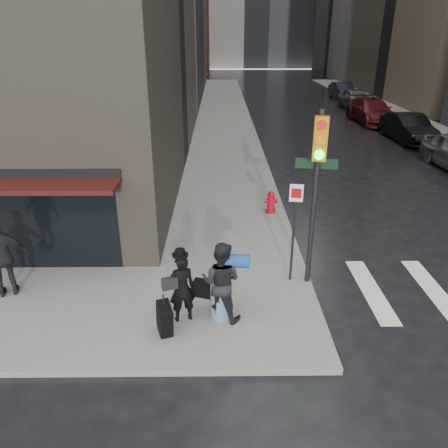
{
  "coord_description": "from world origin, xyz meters",
  "views": [
    {
      "loc": [
        -0.35,
        -8.46,
        6.06
      ],
      "look_at": [
        -0.24,
        2.27,
        1.3
      ],
      "focal_mm": 35.0,
      "sensor_mm": 36.0,
      "label": 1
    }
  ],
  "objects_px": {
    "fire_hydrant": "(271,203)",
    "parked_car_5": "(343,91)",
    "parked_car_2": "(409,128)",
    "man_jeans": "(221,281)",
    "parked_car_3": "(372,111)",
    "traffic_light": "(315,178)",
    "man_overcoat": "(178,293)",
    "man_greycoat": "(2,257)",
    "parked_car_4": "(356,99)"
  },
  "relations": [
    {
      "from": "parked_car_5",
      "to": "traffic_light",
      "type": "bearing_deg",
      "value": -108.31
    },
    {
      "from": "man_jeans",
      "to": "traffic_light",
      "type": "distance_m",
      "value": 3.21
    },
    {
      "from": "man_jeans",
      "to": "parked_car_3",
      "type": "distance_m",
      "value": 25.81
    },
    {
      "from": "man_overcoat",
      "to": "parked_car_3",
      "type": "distance_m",
      "value": 26.37
    },
    {
      "from": "man_overcoat",
      "to": "traffic_light",
      "type": "bearing_deg",
      "value": -171.03
    },
    {
      "from": "man_overcoat",
      "to": "parked_car_2",
      "type": "distance_m",
      "value": 21.49
    },
    {
      "from": "man_overcoat",
      "to": "parked_car_5",
      "type": "bearing_deg",
      "value": -128.56
    },
    {
      "from": "man_jeans",
      "to": "man_overcoat",
      "type": "bearing_deg",
      "value": 28.61
    },
    {
      "from": "man_greycoat",
      "to": "fire_hydrant",
      "type": "distance_m",
      "value": 8.68
    },
    {
      "from": "traffic_light",
      "to": "fire_hydrant",
      "type": "relative_size",
      "value": 5.46
    },
    {
      "from": "fire_hydrant",
      "to": "parked_car_3",
      "type": "relative_size",
      "value": 0.14
    },
    {
      "from": "parked_car_3",
      "to": "man_overcoat",
      "type": "bearing_deg",
      "value": -118.86
    },
    {
      "from": "man_overcoat",
      "to": "parked_car_5",
      "type": "height_order",
      "value": "man_overcoat"
    },
    {
      "from": "parked_car_2",
      "to": "traffic_light",
      "type": "bearing_deg",
      "value": -121.38
    },
    {
      "from": "man_greycoat",
      "to": "parked_car_3",
      "type": "distance_m",
      "value": 27.56
    },
    {
      "from": "traffic_light",
      "to": "parked_car_5",
      "type": "xyz_separation_m",
      "value": [
        9.64,
        33.66,
        -2.18
      ]
    },
    {
      "from": "parked_car_3",
      "to": "parked_car_5",
      "type": "bearing_deg",
      "value": 82.86
    },
    {
      "from": "man_greycoat",
      "to": "parked_car_2",
      "type": "height_order",
      "value": "man_greycoat"
    },
    {
      "from": "man_jeans",
      "to": "fire_hydrant",
      "type": "height_order",
      "value": "man_jeans"
    },
    {
      "from": "parked_car_3",
      "to": "man_jeans",
      "type": "bearing_deg",
      "value": -117.21
    },
    {
      "from": "parked_car_2",
      "to": "parked_car_4",
      "type": "distance_m",
      "value": 11.68
    },
    {
      "from": "traffic_light",
      "to": "parked_car_2",
      "type": "xyz_separation_m",
      "value": [
        8.99,
        16.14,
        -2.14
      ]
    },
    {
      "from": "man_overcoat",
      "to": "man_jeans",
      "type": "relative_size",
      "value": 0.96
    },
    {
      "from": "man_jeans",
      "to": "fire_hydrant",
      "type": "bearing_deg",
      "value": -88.81
    },
    {
      "from": "parked_car_3",
      "to": "parked_car_4",
      "type": "height_order",
      "value": "parked_car_4"
    },
    {
      "from": "parked_car_4",
      "to": "parked_car_5",
      "type": "height_order",
      "value": "parked_car_4"
    },
    {
      "from": "parked_car_3",
      "to": "parked_car_4",
      "type": "xyz_separation_m",
      "value": [
        0.53,
        5.84,
        0.0
      ]
    },
    {
      "from": "parked_car_2",
      "to": "parked_car_3",
      "type": "bearing_deg",
      "value": 90.95
    },
    {
      "from": "man_greycoat",
      "to": "parked_car_4",
      "type": "height_order",
      "value": "man_greycoat"
    },
    {
      "from": "fire_hydrant",
      "to": "parked_car_5",
      "type": "distance_m",
      "value": 30.64
    },
    {
      "from": "parked_car_4",
      "to": "parked_car_2",
      "type": "bearing_deg",
      "value": -92.78
    },
    {
      "from": "traffic_light",
      "to": "fire_hydrant",
      "type": "distance_m",
      "value": 5.32
    },
    {
      "from": "fire_hydrant",
      "to": "parked_car_4",
      "type": "relative_size",
      "value": 0.16
    },
    {
      "from": "man_greycoat",
      "to": "fire_hydrant",
      "type": "relative_size",
      "value": 2.56
    },
    {
      "from": "fire_hydrant",
      "to": "traffic_light",
      "type": "bearing_deg",
      "value": -85.25
    },
    {
      "from": "man_greycoat",
      "to": "fire_hydrant",
      "type": "height_order",
      "value": "man_greycoat"
    },
    {
      "from": "man_greycoat",
      "to": "traffic_light",
      "type": "height_order",
      "value": "traffic_light"
    },
    {
      "from": "parked_car_2",
      "to": "fire_hydrant",
      "type": "bearing_deg",
      "value": -131.65
    },
    {
      "from": "man_jeans",
      "to": "man_greycoat",
      "type": "bearing_deg",
      "value": 6.49
    },
    {
      "from": "man_jeans",
      "to": "traffic_light",
      "type": "height_order",
      "value": "traffic_light"
    },
    {
      "from": "parked_car_2",
      "to": "parked_car_4",
      "type": "bearing_deg",
      "value": 86.75
    },
    {
      "from": "fire_hydrant",
      "to": "parked_car_3",
      "type": "height_order",
      "value": "parked_car_3"
    },
    {
      "from": "man_overcoat",
      "to": "parked_car_5",
      "type": "relative_size",
      "value": 0.38
    },
    {
      "from": "man_greycoat",
      "to": "parked_car_5",
      "type": "height_order",
      "value": "man_greycoat"
    },
    {
      "from": "man_overcoat",
      "to": "man_greycoat",
      "type": "relative_size",
      "value": 0.88
    },
    {
      "from": "fire_hydrant",
      "to": "man_overcoat",
      "type": "bearing_deg",
      "value": -113.13
    },
    {
      "from": "fire_hydrant",
      "to": "parked_car_5",
      "type": "xyz_separation_m",
      "value": [
        10.04,
        28.95,
        0.27
      ]
    },
    {
      "from": "fire_hydrant",
      "to": "parked_car_5",
      "type": "height_order",
      "value": "parked_car_5"
    },
    {
      "from": "man_overcoat",
      "to": "parked_car_2",
      "type": "height_order",
      "value": "man_overcoat"
    },
    {
      "from": "man_overcoat",
      "to": "man_greycoat",
      "type": "distance_m",
      "value": 4.42
    }
  ]
}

